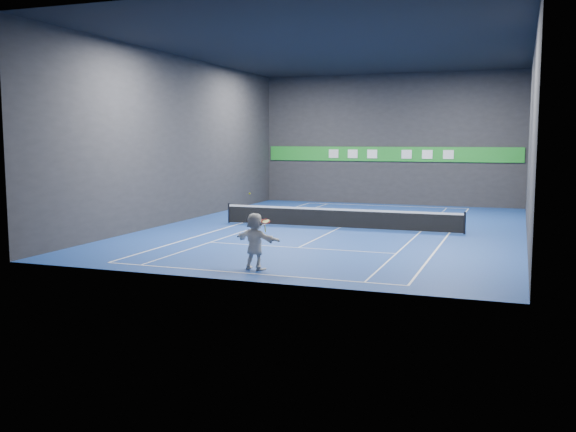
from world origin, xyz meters
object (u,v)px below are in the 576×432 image
(tennis_ball, at_px, (250,194))
(tennis_racket, at_px, (266,223))
(tennis_net, at_px, (339,218))
(player, at_px, (255,241))

(tennis_ball, relative_size, tennis_racket, 0.14)
(tennis_ball, distance_m, tennis_net, 11.38)
(player, bearing_deg, tennis_ball, 15.96)
(player, relative_size, tennis_net, 0.16)
(tennis_ball, xyz_separation_m, tennis_net, (0.13, 11.19, -2.11))
(player, xyz_separation_m, tennis_net, (-0.07, 11.18, -0.45))
(tennis_net, xyz_separation_m, tennis_racket, (0.45, -11.14, 1.12))
(tennis_racket, bearing_deg, tennis_net, 92.29)
(player, bearing_deg, tennis_net, -74.20)
(tennis_ball, height_order, tennis_racket, tennis_ball)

